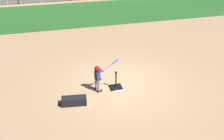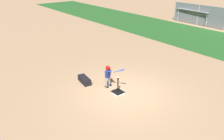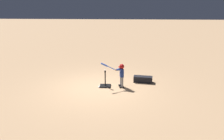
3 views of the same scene
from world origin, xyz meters
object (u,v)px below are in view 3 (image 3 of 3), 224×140
object	(u,v)px
batter_child	(121,73)
baseball	(105,70)
batting_tee	(105,85)
equipment_bag	(143,79)

from	to	relation	value
batter_child	baseball	distance (m)	0.67
batter_child	baseball	size ratio (longest dim) A/B	15.04
batting_tee	batter_child	world-z (taller)	batter_child
batter_child	equipment_bag	size ratio (longest dim) A/B	1.32
batting_tee	equipment_bag	distance (m)	1.78
batter_child	baseball	world-z (taller)	batter_child
baseball	equipment_bag	size ratio (longest dim) A/B	0.09
batting_tee	equipment_bag	xyz separation A→B (m)	(-1.66, -0.65, 0.06)
batter_child	baseball	xyz separation A→B (m)	(0.66, -0.01, 0.09)
batting_tee	baseball	world-z (taller)	baseball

